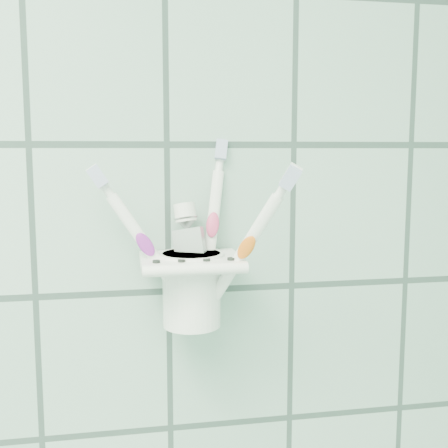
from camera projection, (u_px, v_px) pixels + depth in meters
name	position (u px, v px, depth m)	size (l,w,h in m)	color
holder_bracket	(191.00, 263.00, 0.65)	(0.12, 0.10, 0.04)	white
cup	(192.00, 286.00, 0.66)	(0.08, 0.08, 0.09)	white
toothbrush_pink	(197.00, 229.00, 0.64)	(0.11, 0.02, 0.20)	white
toothbrush_blue	(202.00, 227.00, 0.65)	(0.04, 0.06, 0.22)	white
toothbrush_orange	(201.00, 228.00, 0.65)	(0.09, 0.08, 0.21)	white
toothpaste_tube	(199.00, 253.00, 0.65)	(0.05, 0.05, 0.15)	silver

